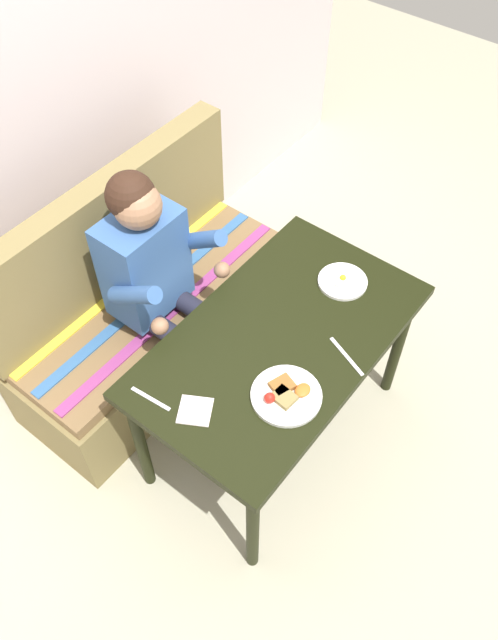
% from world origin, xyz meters
% --- Properties ---
extents(ground_plane, '(8.00, 8.00, 0.00)m').
position_xyz_m(ground_plane, '(0.00, 0.00, 0.00)').
color(ground_plane, '#AAA58B').
extents(back_wall, '(4.40, 0.10, 2.60)m').
position_xyz_m(back_wall, '(0.00, 1.27, 1.30)').
color(back_wall, beige).
rests_on(back_wall, ground).
extents(table, '(1.20, 0.70, 0.73)m').
position_xyz_m(table, '(0.00, 0.00, 0.65)').
color(table, black).
rests_on(table, ground).
extents(couch, '(1.44, 0.56, 1.00)m').
position_xyz_m(couch, '(0.00, 0.76, 0.33)').
color(couch, olive).
rests_on(couch, ground).
extents(person, '(0.45, 0.61, 1.21)m').
position_xyz_m(person, '(-0.05, 0.59, 0.74)').
color(person, '#375E9B').
rests_on(person, ground).
extents(plate_breakfast, '(0.26, 0.26, 0.05)m').
position_xyz_m(plate_breakfast, '(-0.20, -0.18, 0.74)').
color(plate_breakfast, white).
rests_on(plate_breakfast, table).
extents(plate_eggs, '(0.20, 0.20, 0.04)m').
position_xyz_m(plate_eggs, '(0.39, -0.04, 0.74)').
color(plate_eggs, white).
rests_on(plate_eggs, table).
extents(napkin, '(0.16, 0.16, 0.01)m').
position_xyz_m(napkin, '(-0.45, 0.04, 0.73)').
color(napkin, silver).
rests_on(napkin, table).
extents(fork, '(0.03, 0.17, 0.00)m').
position_xyz_m(fork, '(-0.51, 0.20, 0.73)').
color(fork, silver).
rests_on(fork, table).
extents(knife, '(0.09, 0.19, 0.00)m').
position_xyz_m(knife, '(0.08, -0.25, 0.73)').
color(knife, silver).
rests_on(knife, table).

